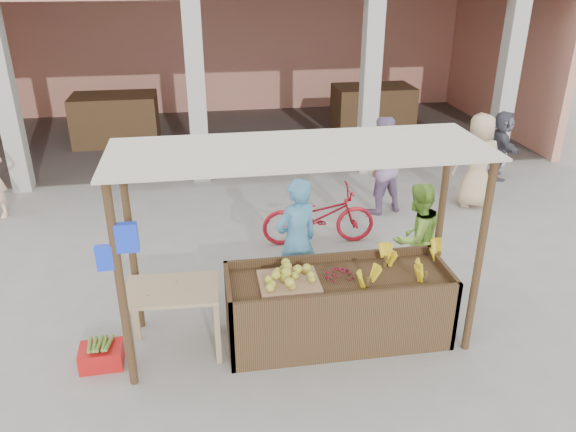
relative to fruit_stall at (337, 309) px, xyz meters
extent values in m
plane|color=gray|center=(-0.50, 0.00, -0.40)|extent=(60.00, 60.00, 0.00)
cube|color=tan|center=(-0.50, 11.40, 1.60)|extent=(14.00, 0.20, 4.00)
cube|color=tan|center=(6.40, 8.50, 1.60)|extent=(0.20, 6.00, 4.00)
cube|color=#B0ACA1|center=(-5.00, 5.65, 1.60)|extent=(0.35, 0.35, 4.00)
cube|color=#B0ACA1|center=(-1.50, 5.65, 1.60)|extent=(0.35, 0.35, 4.00)
cube|color=#B0ACA1|center=(2.00, 5.65, 1.60)|extent=(0.35, 0.35, 4.00)
cube|color=#B0ACA1|center=(5.00, 5.65, 1.60)|extent=(0.35, 0.35, 4.00)
cube|color=#503A20|center=(-3.50, 8.50, 0.20)|extent=(2.00, 1.20, 1.20)
cube|color=#503A20|center=(3.00, 8.50, 0.20)|extent=(2.00, 1.20, 1.20)
cube|color=#503A20|center=(0.00, 0.00, 0.00)|extent=(2.60, 0.95, 0.80)
cylinder|color=#503A20|center=(-2.35, -0.45, 0.78)|extent=(0.09, 0.09, 2.35)
cylinder|color=#503A20|center=(1.45, -0.45, 0.78)|extent=(0.09, 0.09, 2.35)
cylinder|color=#503A20|center=(-2.35, 0.60, 0.78)|extent=(0.09, 0.09, 2.35)
cylinder|color=#503A20|center=(1.45, 0.60, 0.78)|extent=(0.09, 0.09, 2.35)
cube|color=#BCB39C|center=(-0.45, 0.08, 1.97)|extent=(4.00, 1.35, 0.03)
cube|color=blue|center=(-2.23, -0.45, 1.35)|extent=(0.22, 0.08, 0.30)
cube|color=blue|center=(-2.45, -0.45, 1.15)|extent=(0.18, 0.07, 0.26)
cube|color=#9E7451|center=(-0.59, -0.02, 0.43)|extent=(0.68, 0.59, 0.06)
ellipsoid|color=gold|center=(-0.59, -0.02, 0.52)|extent=(0.58, 0.51, 0.13)
ellipsoid|color=maroon|center=(-0.01, 0.05, 0.46)|extent=(0.40, 0.33, 0.13)
cube|color=#A18660|center=(-1.89, 0.04, 0.42)|extent=(1.07, 0.74, 0.04)
cube|color=#A18660|center=(-2.36, -0.25, 0.00)|extent=(0.06, 0.06, 0.80)
cube|color=#A18660|center=(-1.42, -0.25, 0.00)|extent=(0.06, 0.06, 0.80)
cube|color=#A18660|center=(-2.36, 0.34, 0.00)|extent=(0.06, 0.06, 0.80)
cube|color=#A18660|center=(-1.42, 0.34, 0.00)|extent=(0.06, 0.06, 0.80)
cube|color=red|center=(-2.73, -0.10, -0.28)|extent=(0.48, 0.35, 0.24)
ellipsoid|color=maroon|center=(2.09, 5.21, -0.10)|extent=(0.44, 0.44, 0.60)
ellipsoid|color=maroon|center=(2.44, 5.26, -0.10)|extent=(0.44, 0.44, 0.60)
ellipsoid|color=maroon|center=(2.27, 5.52, -0.10)|extent=(0.44, 0.44, 0.60)
imported|color=#4C93BF|center=(-0.34, 0.89, 0.52)|extent=(0.84, 0.75, 1.85)
imported|color=#95CF48|center=(1.29, 0.93, 0.42)|extent=(0.90, 0.72, 1.63)
imported|color=#A81423|center=(0.29, 2.47, 0.09)|extent=(0.72, 1.90, 0.98)
imported|color=tan|center=(3.43, 3.51, 0.56)|extent=(0.99, 0.70, 1.91)
imported|color=#494854|center=(4.58, 4.79, 0.35)|extent=(0.92, 1.48, 1.49)
imported|color=gray|center=(1.61, 3.52, 0.55)|extent=(1.03, 0.75, 1.91)
camera|label=1|loc=(-1.46, -5.42, 3.78)|focal=35.00mm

